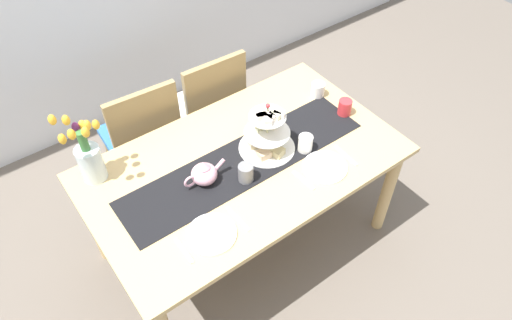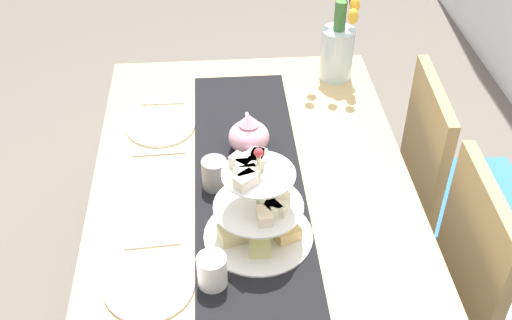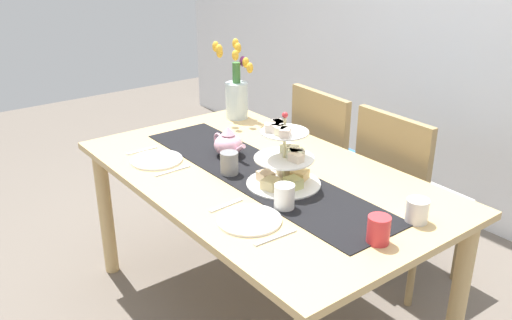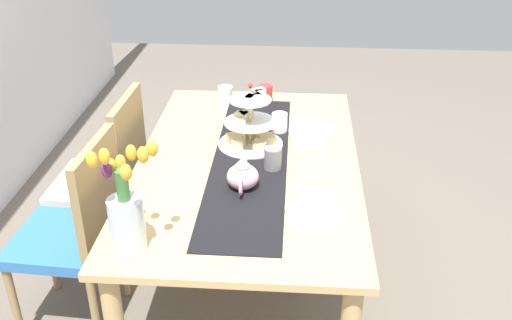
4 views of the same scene
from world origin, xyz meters
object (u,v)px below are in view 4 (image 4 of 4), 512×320
mug_grey (273,158)px  chair_right (110,173)px  teapot (243,176)px  knife_left (314,190)px  fork_left (315,232)px  mug_orange (265,94)px  cream_jug (225,94)px  mug_white_text (279,123)px  tiered_cake_stand (250,125)px  dinner_plate_left (315,210)px  tulip_vase (126,211)px  chair_left (77,228)px  knife_right (312,120)px  dining_table (248,179)px  dinner_plate_right (312,132)px  fork_right (313,146)px

mug_grey → chair_right: bearing=70.9°
teapot → knife_left: teapot is taller
fork_left → mug_orange: mug_orange is taller
cream_jug → mug_white_text: bearing=-139.6°
tiered_cake_stand → mug_orange: tiered_cake_stand is taller
dinner_plate_left → mug_orange: bearing=13.2°
chair_right → fork_left: 1.27m
teapot → mug_grey: (0.17, -0.11, -0.01)m
chair_right → tiered_cake_stand: size_ratio=2.99×
mug_grey → tulip_vase: bearing=142.1°
tulip_vase → mug_grey: 0.76m
chair_left → chair_right: bearing=-0.0°
tiered_cake_stand → dinner_plate_left: tiered_cake_stand is taller
tulip_vase → knife_right: size_ratio=2.48×
dining_table → mug_orange: mug_orange is taller
mug_grey → mug_orange: bearing=5.7°
mug_white_text → mug_orange: size_ratio=1.00×
tiered_cake_stand → dinner_plate_right: 0.34m
chair_left → mug_orange: size_ratio=9.58×
tulip_vase → dinner_plate_left: (0.28, -0.64, -0.15)m
mug_white_text → mug_grey: bearing=177.7°
mug_grey → tiered_cake_stand: bearing=27.6°
dinner_plate_left → fork_right: bearing=0.0°
dining_table → dinner_plate_right: (0.31, -0.29, 0.10)m
tiered_cake_stand → teapot: 0.39m
mug_grey → mug_orange: size_ratio=1.00×
fork_right → tiered_cake_stand: bearing=92.1°
chair_right → mug_orange: (0.46, -0.75, 0.26)m
fork_left → mug_orange: 1.23m
chair_right → dinner_plate_right: (0.09, -1.00, 0.22)m
chair_left → knife_right: (0.71, -1.00, 0.22)m
mug_orange → chair_left: bearing=141.2°
dinner_plate_left → fork_right: dinner_plate_left is taller
tiered_cake_stand → chair_right: bearing=84.5°
mug_grey → mug_white_text: mug_grey is taller
knife_right → mug_orange: bearing=47.9°
mug_orange → fork_left: bearing=-168.3°
dinner_plate_left → mug_grey: bearing=28.9°
fork_left → cream_jug: bearing=21.3°
mug_orange → teapot: bearing=177.5°
tiered_cake_stand → fork_right: 0.31m
mug_grey → mug_white_text: bearing=-2.3°
knife_right → mug_orange: 0.34m
cream_jug → knife_left: cream_jug is taller
tiered_cake_stand → cream_jug: (0.51, 0.18, -0.06)m
knife_right → mug_orange: (0.22, 0.25, 0.04)m
fork_left → tiered_cake_stand: bearing=23.0°
dinner_plate_left → chair_right: bearing=58.9°
tiered_cake_stand → tulip_vase: (-0.81, 0.35, 0.05)m
chair_right → knife_left: size_ratio=5.35×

